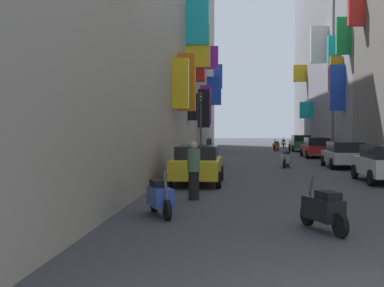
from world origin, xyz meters
TOP-DOWN VIEW (x-y plane):
  - ground_plane at (0.00, 30.00)m, footprint 140.00×140.00m
  - building_left_mid_a at (-7.96, 25.71)m, footprint 7.39×4.44m
  - building_left_far at (-7.99, 45.99)m, footprint 7.36×28.01m
  - building_right_mid_c at (8.00, 46.95)m, footprint 7.34×26.09m
  - parked_car_green at (3.70, 42.15)m, footprint 1.87×4.48m
  - parked_car_yellow at (-3.53, 13.97)m, footprint 1.92×4.24m
  - parked_car_red at (3.61, 32.04)m, footprint 1.89×4.49m
  - parked_car_silver at (3.65, 22.37)m, footprint 1.97×4.14m
  - scooter_black at (-0.23, 5.08)m, footprint 0.79×1.72m
  - scooter_orange at (1.54, 42.92)m, footprint 0.73×1.83m
  - scooter_white at (2.93, 51.21)m, footprint 0.52×1.91m
  - scooter_silver at (0.60, 22.51)m, footprint 0.67×1.79m
  - scooter_blue at (-3.85, 6.64)m, footprint 0.81×1.67m
  - pedestrian_crossing at (-4.10, 31.91)m, footprint 0.51×0.51m
  - pedestrian_near_left at (-3.28, 9.53)m, footprint 0.44×0.44m
  - traffic_light_near_corner at (-4.63, 31.09)m, footprint 0.26×0.34m

SIDE VIEW (x-z plane):
  - ground_plane at x=0.00m, z-range 0.00..0.00m
  - scooter_blue at x=-3.85m, z-range -0.10..1.03m
  - scooter_black at x=-0.23m, z-range -0.10..1.03m
  - scooter_silver at x=0.60m, z-range -0.10..1.03m
  - scooter_orange at x=1.54m, z-range -0.10..1.03m
  - scooter_white at x=2.93m, z-range -0.10..1.03m
  - parked_car_silver at x=3.65m, z-range 0.04..1.43m
  - parked_car_red at x=3.61m, z-range 0.04..1.46m
  - pedestrian_crossing at x=-4.10m, z-range -0.01..1.53m
  - parked_car_yellow at x=-3.53m, z-range 0.04..1.48m
  - parked_car_green at x=3.70m, z-range 0.04..1.51m
  - pedestrian_near_left at x=-3.28m, z-range 0.00..1.73m
  - traffic_light_near_corner at x=-4.63m, z-range 0.82..5.52m
  - building_right_mid_c at x=8.00m, z-range 0.00..17.98m
  - building_left_mid_a at x=-7.96m, z-range -0.03..19.09m
  - building_left_far at x=-7.99m, z-range -0.01..19.94m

